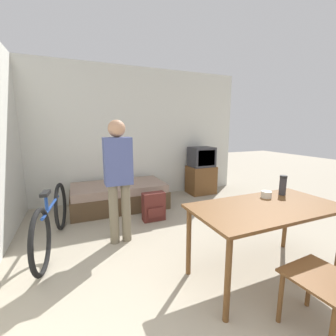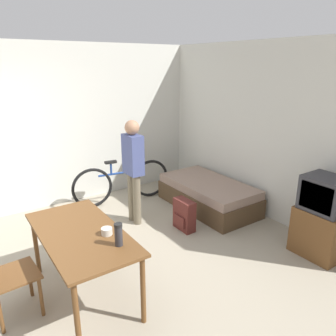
{
  "view_description": "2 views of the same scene",
  "coord_description": "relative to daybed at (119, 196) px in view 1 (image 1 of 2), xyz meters",
  "views": [
    {
      "loc": [
        -1.13,
        -0.74,
        1.51
      ],
      "look_at": [
        0.09,
        2.16,
        0.93
      ],
      "focal_mm": 24.0,
      "sensor_mm": 36.0,
      "label": 1
    },
    {
      "loc": [
        3.48,
        -0.13,
        2.37
      ],
      "look_at": [
        0.17,
        2.13,
        1.08
      ],
      "focal_mm": 35.0,
      "sensor_mm": 36.0,
      "label": 2
    }
  ],
  "objects": [
    {
      "name": "wall_back",
      "position": [
        0.4,
        0.57,
        1.12
      ],
      "size": [
        4.97,
        0.06,
        2.7
      ],
      "color": "silver",
      "rests_on": "ground_plane"
    },
    {
      "name": "daybed",
      "position": [
        0.0,
        0.0,
        0.0
      ],
      "size": [
        1.72,
        0.91,
        0.46
      ],
      "color": "#4C3823",
      "rests_on": "ground_plane"
    },
    {
      "name": "tv",
      "position": [
        1.91,
        0.21,
        0.28
      ],
      "size": [
        0.59,
        0.47,
        1.06
      ],
      "color": "brown",
      "rests_on": "ground_plane"
    },
    {
      "name": "dining_table",
      "position": [
        0.97,
        -2.55,
        0.44
      ],
      "size": [
        1.49,
        0.75,
        0.75
      ],
      "color": "brown",
      "rests_on": "ground_plane"
    },
    {
      "name": "bicycle",
      "position": [
        -1.04,
        -1.09,
        0.13
      ],
      "size": [
        0.28,
        1.77,
        0.78
      ],
      "color": "black",
      "rests_on": "ground_plane"
    },
    {
      "name": "person_standing",
      "position": [
        -0.23,
        -1.3,
        0.7
      ],
      "size": [
        0.34,
        0.21,
        1.59
      ],
      "color": "#6B604C",
      "rests_on": "ground_plane"
    },
    {
      "name": "thermos_flask",
      "position": [
        1.41,
        -2.35,
        0.65
      ],
      "size": [
        0.08,
        0.08,
        0.22
      ],
      "color": "#2D2D33",
      "rests_on": "dining_table"
    },
    {
      "name": "mate_bowl",
      "position": [
        1.17,
        -2.36,
        0.56
      ],
      "size": [
        0.11,
        0.11,
        0.07
      ],
      "color": "beige",
      "rests_on": "dining_table"
    },
    {
      "name": "backpack",
      "position": [
        0.4,
        -0.82,
        0.0
      ],
      "size": [
        0.36,
        0.19,
        0.47
      ],
      "color": "#56231E",
      "rests_on": "ground_plane"
    }
  ]
}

